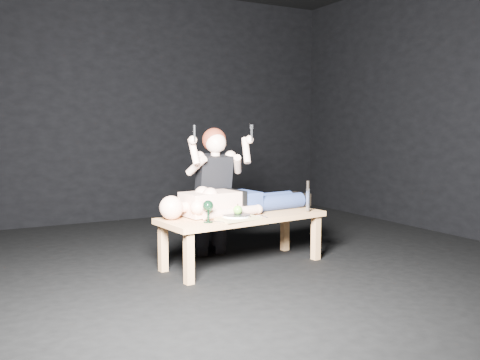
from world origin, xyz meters
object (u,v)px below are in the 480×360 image
(table, at_px, (243,240))
(serving_tray, at_px, (236,218))
(goblet, at_px, (208,211))
(carving_knife, at_px, (308,196))
(lying_man, at_px, (239,198))
(kneeling_woman, at_px, (211,190))

(table, relative_size, serving_tray, 4.29)
(goblet, bearing_deg, carving_knife, 3.18)
(lying_man, distance_m, kneeling_woman, 0.36)
(table, relative_size, carving_knife, 5.23)
(goblet, height_order, carving_knife, carving_knife)
(table, xyz_separation_m, serving_tray, (-0.16, -0.18, 0.24))
(kneeling_woman, height_order, goblet, kneeling_woman)
(table, bearing_deg, lying_man, 69.96)
(lying_man, xyz_separation_m, serving_tray, (-0.19, -0.30, -0.12))
(lying_man, bearing_deg, carving_knife, -31.83)
(lying_man, relative_size, kneeling_woman, 1.14)
(lying_man, xyz_separation_m, goblet, (-0.45, -0.32, -0.04))
(table, distance_m, goblet, 0.57)
(kneeling_woman, xyz_separation_m, goblet, (-0.34, -0.66, -0.08))
(serving_tray, xyz_separation_m, carving_knife, (0.75, 0.03, 0.13))
(table, height_order, serving_tray, serving_tray)
(serving_tray, distance_m, goblet, 0.28)
(lying_man, height_order, carving_knife, carving_knife)
(table, relative_size, kneeling_woman, 1.19)
(serving_tray, relative_size, carving_knife, 1.22)
(lying_man, relative_size, carving_knife, 5.01)
(table, bearing_deg, kneeling_woman, 94.40)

